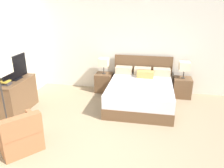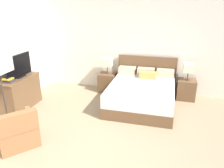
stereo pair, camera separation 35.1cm
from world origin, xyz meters
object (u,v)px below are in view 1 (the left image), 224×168
dresser (17,95)px  book_red_cover (5,84)px  table_lamp_left (104,62)px  book_blue_cover (5,83)px  book_small_top (5,81)px  armchair_by_window (20,135)px  nightstand_right (182,87)px  nightstand_left (104,82)px  tv (15,68)px  table_lamp_right (185,66)px  bed (140,92)px

dresser → book_red_cover: (-0.01, -0.34, 0.41)m
table_lamp_left → dresser: table_lamp_left is taller
book_blue_cover → book_small_top: (-0.01, 0.00, 0.03)m
armchair_by_window → table_lamp_left: bearing=73.8°
nightstand_right → book_small_top: (-4.09, -1.99, 0.61)m
table_lamp_left → book_blue_cover: bearing=-132.2°
book_small_top → book_blue_cover: bearing=0.0°
book_red_cover → book_blue_cover: (0.01, 0.00, 0.03)m
dresser → armchair_by_window: (0.92, -1.39, -0.13)m
nightstand_left → armchair_by_window: armchair_by_window is taller
nightstand_right → dresser: size_ratio=0.49×
nightstand_left → armchair_by_window: size_ratio=0.58×
table_lamp_left → dresser: (-1.80, -1.65, -0.49)m
nightstand_left → armchair_by_window: 3.16m
nightstand_right → tv: bearing=-158.7°
nightstand_right → armchair_by_window: (-3.16, -3.04, 0.01)m
tv → nightstand_left: bearing=41.4°
dresser → tv: 0.67m
table_lamp_left → book_red_cover: bearing=-132.3°
table_lamp_left → table_lamp_right: same height
nightstand_right → dresser: bearing=-157.9°
bed → tv: size_ratio=2.16×
dresser → table_lamp_right: bearing=22.1°
tv → table_lamp_left: bearing=41.4°
tv → book_small_top: size_ratio=4.73×
tv → book_red_cover: tv is taller
book_small_top → tv: bearing=87.6°
nightstand_right → tv: size_ratio=0.60×
nightstand_right → table_lamp_right: (0.00, 0.00, 0.62)m
bed → armchair_by_window: bearing=-130.8°
nightstand_right → book_red_cover: bearing=-154.1°
table_lamp_left → armchair_by_window: size_ratio=0.49×
bed → nightstand_right: 1.33m
bed → book_red_cover: 3.26m
nightstand_left → dresser: 2.45m
table_lamp_left → book_red_cover: (-1.81, -1.99, -0.08)m
bed → dresser: (-2.94, -0.96, 0.09)m
bed → nightstand_right: (1.14, 0.69, -0.05)m
table_lamp_right → nightstand_left: bearing=-180.0°
bed → nightstand_left: (-1.14, 0.69, -0.05)m
table_lamp_right → armchair_by_window: 4.43m
nightstand_left → tv: 2.53m
bed → table_lamp_left: bearing=148.6°
nightstand_left → book_blue_cover: book_blue_cover is taller
nightstand_right → tv: (-4.08, -1.59, 0.80)m
nightstand_right → table_lamp_right: 0.62m
bed → armchair_by_window: (-2.02, -2.34, -0.04)m
table_lamp_left → table_lamp_right: 2.28m
dresser → table_lamp_left: bearing=42.5°
book_small_top → bed: bearing=23.7°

